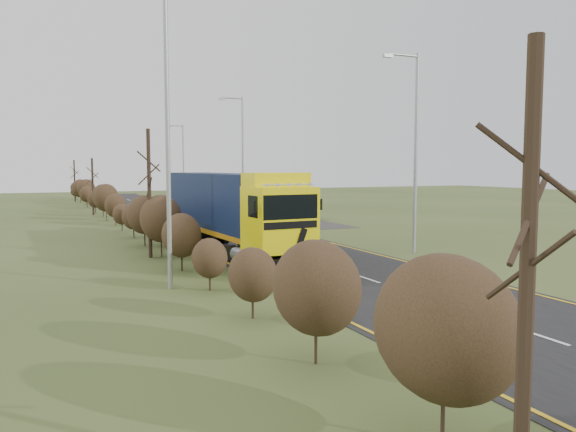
% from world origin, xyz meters
% --- Properties ---
extents(ground, '(160.00, 160.00, 0.00)m').
position_xyz_m(ground, '(0.00, 0.00, 0.00)').
color(ground, '#37481E').
rests_on(ground, ground).
extents(road, '(8.00, 120.00, 0.02)m').
position_xyz_m(road, '(0.00, 10.00, 0.01)').
color(road, black).
rests_on(road, ground).
extents(layby, '(6.00, 18.00, 0.02)m').
position_xyz_m(layby, '(6.50, 20.00, 0.01)').
color(layby, '#302E2B').
rests_on(layby, ground).
extents(lane_markings, '(7.52, 116.00, 0.01)m').
position_xyz_m(lane_markings, '(0.00, 9.69, 0.03)').
color(lane_markings, gold).
rests_on(lane_markings, road).
extents(hedgerow, '(2.24, 102.04, 6.05)m').
position_xyz_m(hedgerow, '(-6.00, 7.89, 1.62)').
color(hedgerow, '#332116').
rests_on(hedgerow, ground).
extents(lorry, '(3.00, 14.66, 4.06)m').
position_xyz_m(lorry, '(-2.80, 3.23, 2.30)').
color(lorry, black).
rests_on(lorry, ground).
extents(car_red_hatchback, '(1.79, 3.92, 1.30)m').
position_xyz_m(car_red_hatchback, '(4.80, 14.80, 0.65)').
color(car_red_hatchback, '#9D2107').
rests_on(car_red_hatchback, ground).
extents(car_blue_sedan, '(2.93, 4.94, 1.54)m').
position_xyz_m(car_blue_sedan, '(8.16, 19.36, 0.77)').
color(car_blue_sedan, '#091135').
rests_on(car_blue_sedan, ground).
extents(streetlight_near, '(2.08, 0.20, 9.79)m').
position_xyz_m(streetlight_near, '(5.67, 0.10, 5.42)').
color(streetlight_near, '#9A9E9F').
rests_on(streetlight_near, ground).
extents(streetlight_mid, '(2.13, 0.20, 10.05)m').
position_xyz_m(streetlight_mid, '(4.46, 21.57, 5.57)').
color(streetlight_mid, '#9A9E9F').
rests_on(streetlight_mid, ground).
extents(streetlight_far, '(1.94, 0.18, 9.11)m').
position_xyz_m(streetlight_far, '(4.49, 41.41, 5.02)').
color(streetlight_far, '#9A9E9F').
rests_on(streetlight_far, ground).
extents(left_pole, '(0.16, 0.16, 10.67)m').
position_xyz_m(left_pole, '(-7.20, -3.15, 5.33)').
color(left_pole, '#9A9E9F').
rests_on(left_pole, ground).
extents(speed_sign, '(0.70, 0.10, 2.53)m').
position_xyz_m(speed_sign, '(4.60, 9.34, 1.79)').
color(speed_sign, '#9A9E9F').
rests_on(speed_sign, ground).
extents(warning_board, '(0.73, 0.11, 1.90)m').
position_xyz_m(warning_board, '(5.58, 22.46, 1.16)').
color(warning_board, '#9A9E9F').
rests_on(warning_board, ground).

